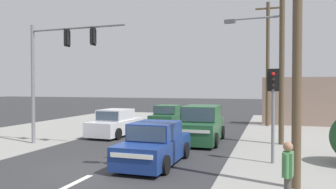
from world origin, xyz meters
name	(u,v)px	position (x,y,z in m)	size (l,w,h in m)	color
ground_plane	(102,169)	(0.00, 0.00, 0.00)	(140.00, 140.00, 0.00)	#303033
lane_dash_near	(69,186)	(0.00, -2.00, 0.00)	(0.20, 2.40, 0.01)	silver
lane_dash_mid	(136,153)	(0.00, 3.00, 0.00)	(0.20, 2.40, 0.01)	silver
lane_dash_far	(170,136)	(0.00, 8.00, 0.00)	(0.20, 2.40, 0.01)	silver
utility_pole_foreground_right	(292,12)	(6.15, -0.33, 4.97)	(3.77, 0.68, 9.22)	brown
utility_pole_midground_right	(279,48)	(5.97, 7.04, 4.79)	(3.78, 0.56, 8.87)	brown
utility_pole_background_right	(268,61)	(5.40, 14.90, 4.76)	(1.80, 0.26, 9.06)	brown
traffic_signal_mast	(54,61)	(-4.61, 3.58, 4.15)	(5.29, 0.50, 6.00)	slate
pedestal_signal_right_kerb	(273,99)	(5.68, 2.65, 2.42)	(0.44, 0.29, 3.56)	slate
sedan_receding_far	(155,145)	(1.46, 1.34, 0.70)	(1.92, 4.25, 1.56)	navy
sedan_oncoming_mid	(116,124)	(-3.10, 7.32, 0.70)	(2.06, 4.32, 1.56)	silver
suv_kerbside_parked	(202,125)	(2.17, 6.64, 0.88)	(2.15, 4.58, 1.90)	#235633
sedan_oncoming_near	(168,117)	(-1.50, 12.45, 0.70)	(2.00, 4.29, 1.56)	#235633
pedestrian_at_kerb	(288,173)	(5.97, -2.26, 0.93)	(0.27, 0.55, 1.63)	#47423D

